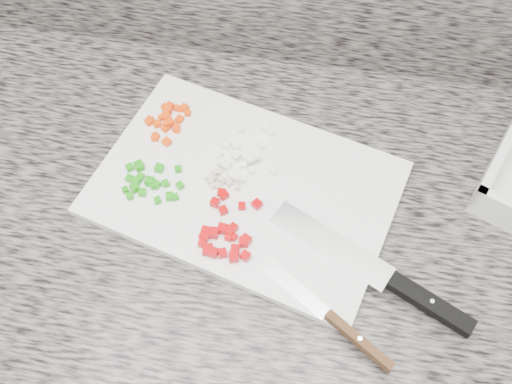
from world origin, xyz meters
The scene contains 10 objects.
cabinet centered at (0.00, 1.44, 0.43)m, with size 3.92×0.62×0.86m, color silver.
countertop centered at (0.00, 1.44, 0.88)m, with size 3.96×0.64×0.04m, color #645E58.
cutting_board centered at (0.04, 1.46, 0.91)m, with size 0.44×0.29×0.01m, color white.
carrot_pile centered at (-0.10, 1.55, 0.92)m, with size 0.07×0.09×0.02m.
onion_pile centered at (0.03, 1.51, 0.92)m, with size 0.10×0.11×0.02m.
green_pepper_pile centered at (-0.10, 1.44, 0.92)m, with size 0.10×0.07×0.01m.
red_pepper_pile centered at (0.03, 1.37, 0.92)m, with size 0.08×0.11×0.01m.
garlic_pile centered at (0.00, 1.45, 0.92)m, with size 0.06×0.06×0.01m.
chef_knife centered at (0.27, 1.33, 0.92)m, with size 0.29×0.16×0.02m.
paring_knife centered at (0.20, 1.26, 0.92)m, with size 0.18×0.13×0.02m.
Camera 1 is at (0.13, 1.02, 1.64)m, focal length 40.00 mm.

